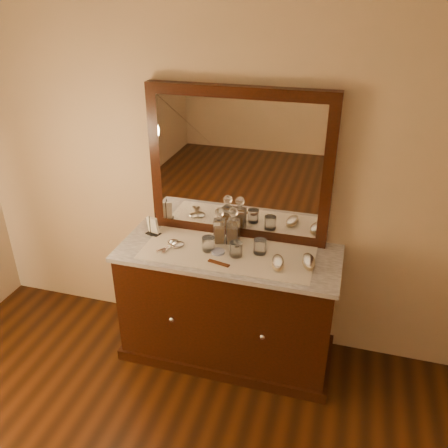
{
  "coord_description": "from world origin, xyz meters",
  "views": [
    {
      "loc": [
        0.68,
        -0.5,
        2.38
      ],
      "look_at": [
        0.0,
        1.85,
        1.1
      ],
      "focal_mm": 36.89,
      "sensor_mm": 36.0,
      "label": 1
    }
  ],
  "objects_px": {
    "pin_dish": "(218,252)",
    "hand_mirror_inner": "(175,245)",
    "mirror_frame": "(239,166)",
    "comb": "(219,263)",
    "brush_near": "(278,263)",
    "decanter_left": "(219,229)",
    "hand_mirror_outer": "(172,244)",
    "dresser_cabinet": "(228,306)",
    "napkin_rack": "(153,226)",
    "decanter_right": "(233,229)",
    "brush_far": "(309,262)"
  },
  "relations": [
    {
      "from": "dresser_cabinet",
      "to": "comb",
      "type": "distance_m",
      "value": 0.48
    },
    {
      "from": "brush_near",
      "to": "hand_mirror_outer",
      "type": "relative_size",
      "value": 0.89
    },
    {
      "from": "decanter_left",
      "to": "mirror_frame",
      "type": "bearing_deg",
      "value": 58.04
    },
    {
      "from": "napkin_rack",
      "to": "mirror_frame",
      "type": "bearing_deg",
      "value": 16.1
    },
    {
      "from": "comb",
      "to": "decanter_left",
      "type": "relative_size",
      "value": 0.58
    },
    {
      "from": "mirror_frame",
      "to": "hand_mirror_inner",
      "type": "distance_m",
      "value": 0.67
    },
    {
      "from": "pin_dish",
      "to": "hand_mirror_outer",
      "type": "bearing_deg",
      "value": 177.3
    },
    {
      "from": "dresser_cabinet",
      "to": "brush_far",
      "type": "height_order",
      "value": "brush_far"
    },
    {
      "from": "comb",
      "to": "decanter_right",
      "type": "bearing_deg",
      "value": 99.63
    },
    {
      "from": "hand_mirror_outer",
      "to": "decanter_left",
      "type": "bearing_deg",
      "value": 23.56
    },
    {
      "from": "dresser_cabinet",
      "to": "mirror_frame",
      "type": "distance_m",
      "value": 0.97
    },
    {
      "from": "mirror_frame",
      "to": "decanter_right",
      "type": "distance_m",
      "value": 0.42
    },
    {
      "from": "comb",
      "to": "brush_near",
      "type": "relative_size",
      "value": 0.84
    },
    {
      "from": "dresser_cabinet",
      "to": "pin_dish",
      "type": "height_order",
      "value": "pin_dish"
    },
    {
      "from": "napkin_rack",
      "to": "brush_near",
      "type": "distance_m",
      "value": 0.91
    },
    {
      "from": "hand_mirror_outer",
      "to": "hand_mirror_inner",
      "type": "xyz_separation_m",
      "value": [
        0.03,
        -0.02,
        0.0
      ]
    },
    {
      "from": "dresser_cabinet",
      "to": "hand_mirror_outer",
      "type": "relative_size",
      "value": 7.24
    },
    {
      "from": "mirror_frame",
      "to": "pin_dish",
      "type": "height_order",
      "value": "mirror_frame"
    },
    {
      "from": "brush_far",
      "to": "brush_near",
      "type": "bearing_deg",
      "value": -161.21
    },
    {
      "from": "mirror_frame",
      "to": "comb",
      "type": "height_order",
      "value": "mirror_frame"
    },
    {
      "from": "pin_dish",
      "to": "hand_mirror_outer",
      "type": "height_order",
      "value": "hand_mirror_outer"
    },
    {
      "from": "pin_dish",
      "to": "brush_near",
      "type": "xyz_separation_m",
      "value": [
        0.39,
        -0.05,
        0.01
      ]
    },
    {
      "from": "pin_dish",
      "to": "brush_far",
      "type": "xyz_separation_m",
      "value": [
        0.57,
        0.01,
        0.02
      ]
    },
    {
      "from": "pin_dish",
      "to": "brush_near",
      "type": "distance_m",
      "value": 0.4
    },
    {
      "from": "napkin_rack",
      "to": "decanter_left",
      "type": "bearing_deg",
      "value": 2.29
    },
    {
      "from": "pin_dish",
      "to": "decanter_right",
      "type": "bearing_deg",
      "value": 70.08
    },
    {
      "from": "dresser_cabinet",
      "to": "hand_mirror_outer",
      "type": "bearing_deg",
      "value": -176.2
    },
    {
      "from": "comb",
      "to": "decanter_right",
      "type": "height_order",
      "value": "decanter_right"
    },
    {
      "from": "comb",
      "to": "pin_dish",
      "type": "bearing_deg",
      "value": 121.52
    },
    {
      "from": "hand_mirror_inner",
      "to": "comb",
      "type": "bearing_deg",
      "value": -19.83
    },
    {
      "from": "brush_near",
      "to": "hand_mirror_outer",
      "type": "distance_m",
      "value": 0.72
    },
    {
      "from": "mirror_frame",
      "to": "pin_dish",
      "type": "xyz_separation_m",
      "value": [
        -0.06,
        -0.29,
        -0.49
      ]
    },
    {
      "from": "decanter_right",
      "to": "hand_mirror_inner",
      "type": "relative_size",
      "value": 1.34
    },
    {
      "from": "mirror_frame",
      "to": "brush_far",
      "type": "bearing_deg",
      "value": -27.65
    },
    {
      "from": "napkin_rack",
      "to": "hand_mirror_inner",
      "type": "relative_size",
      "value": 0.78
    },
    {
      "from": "dresser_cabinet",
      "to": "mirror_frame",
      "type": "relative_size",
      "value": 1.17
    },
    {
      "from": "brush_near",
      "to": "decanter_left",
      "type": "bearing_deg",
      "value": 156.06
    },
    {
      "from": "pin_dish",
      "to": "hand_mirror_inner",
      "type": "bearing_deg",
      "value": -179.74
    },
    {
      "from": "pin_dish",
      "to": "hand_mirror_outer",
      "type": "relative_size",
      "value": 0.45
    },
    {
      "from": "mirror_frame",
      "to": "dresser_cabinet",
      "type": "bearing_deg",
      "value": -90.0
    },
    {
      "from": "decanter_left",
      "to": "decanter_right",
      "type": "xyz_separation_m",
      "value": [
        0.09,
        0.01,
        0.0
      ]
    },
    {
      "from": "decanter_right",
      "to": "brush_near",
      "type": "distance_m",
      "value": 0.4
    },
    {
      "from": "comb",
      "to": "hand_mirror_outer",
      "type": "distance_m",
      "value": 0.39
    },
    {
      "from": "brush_near",
      "to": "brush_far",
      "type": "height_order",
      "value": "brush_far"
    },
    {
      "from": "mirror_frame",
      "to": "brush_far",
      "type": "height_order",
      "value": "mirror_frame"
    },
    {
      "from": "napkin_rack",
      "to": "pin_dish",
      "type": "bearing_deg",
      "value": -13.9
    },
    {
      "from": "pin_dish",
      "to": "mirror_frame",
      "type": "bearing_deg",
      "value": 78.72
    },
    {
      "from": "brush_near",
      "to": "hand_mirror_outer",
      "type": "xyz_separation_m",
      "value": [
        -0.72,
        0.06,
        -0.01
      ]
    },
    {
      "from": "dresser_cabinet",
      "to": "hand_mirror_outer",
      "type": "distance_m",
      "value": 0.59
    },
    {
      "from": "dresser_cabinet",
      "to": "hand_mirror_outer",
      "type": "height_order",
      "value": "hand_mirror_outer"
    }
  ]
}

